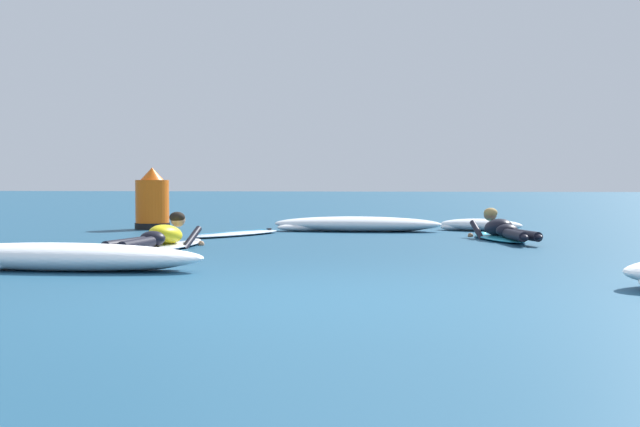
# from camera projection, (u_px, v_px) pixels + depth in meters

# --- Properties ---
(ground_plane) EXTENTS (120.00, 120.00, 0.00)m
(ground_plane) POSITION_uv_depth(u_px,v_px,m) (393.00, 227.00, 16.08)
(ground_plane) COLOR navy
(surfer_near) EXTENTS (0.70, 2.66, 0.54)m
(surfer_near) POSITION_uv_depth(u_px,v_px,m) (160.00, 240.00, 10.63)
(surfer_near) COLOR silver
(surfer_near) RESTS_ON ground
(surfer_far) EXTENTS (1.02, 2.43, 0.54)m
(surfer_far) POSITION_uv_depth(u_px,v_px,m) (502.00, 231.00, 12.34)
(surfer_far) COLOR #2DB2D1
(surfer_far) RESTS_ON ground
(drifting_surfboard) EXTENTS (1.41, 2.14, 0.16)m
(drifting_surfboard) POSITION_uv_depth(u_px,v_px,m) (237.00, 234.00, 13.50)
(drifting_surfboard) COLOR silver
(drifting_surfboard) RESTS_ON ground
(whitewater_front) EXTENTS (3.08, 0.87, 0.28)m
(whitewater_front) POSITION_uv_depth(u_px,v_px,m) (357.00, 224.00, 14.63)
(whitewater_front) COLOR white
(whitewater_front) RESTS_ON ground
(whitewater_mid_right) EXTENTS (3.08, 0.75, 0.28)m
(whitewater_mid_right) POSITION_uv_depth(u_px,v_px,m) (59.00, 257.00, 8.18)
(whitewater_mid_right) COLOR white
(whitewater_mid_right) RESTS_ON ground
(whitewater_back) EXTENTS (1.68, 1.16, 0.23)m
(whitewater_back) POSITION_uv_depth(u_px,v_px,m) (481.00, 225.00, 14.78)
(whitewater_back) COLOR white
(whitewater_back) RESTS_ON ground
(channel_marker_buoy) EXTENTS (0.67, 0.67, 1.19)m
(channel_marker_buoy) POSITION_uv_depth(u_px,v_px,m) (152.00, 204.00, 15.37)
(channel_marker_buoy) COLOR #EA5B0F
(channel_marker_buoy) RESTS_ON ground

